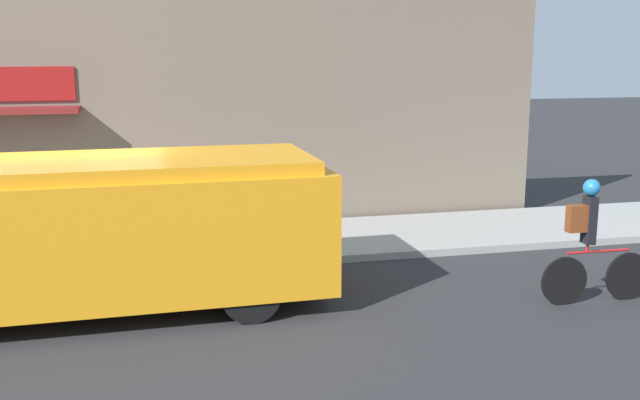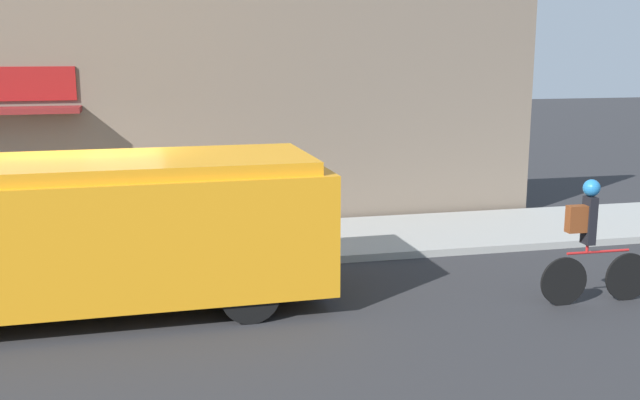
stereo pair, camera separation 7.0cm
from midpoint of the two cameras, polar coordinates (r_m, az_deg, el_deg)
ground_plane at (r=11.74m, az=-17.79°, el=-5.90°), size 70.00×70.00×0.00m
sidewalk at (r=12.99m, az=-17.40°, el=-3.92°), size 28.00×2.65×0.12m
storefront at (r=14.12m, az=-17.67°, el=6.32°), size 17.44×0.75×4.50m
school_bus at (r=10.11m, az=-15.57°, el=-2.27°), size 6.10×2.64×2.01m
cyclist at (r=10.65m, az=19.76°, el=-3.09°), size 1.63×0.23×1.71m
trash_bin at (r=13.35m, az=-15.40°, el=-1.22°), size 0.65×0.65×0.86m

